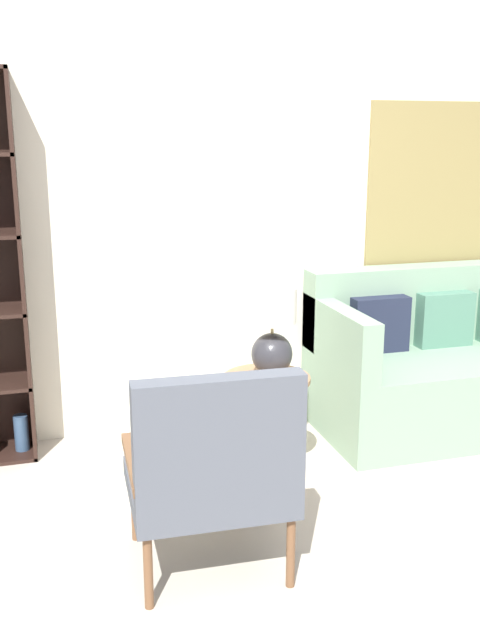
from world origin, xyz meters
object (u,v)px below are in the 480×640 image
at_px(side_table, 266,390).
at_px(table_lamp, 272,328).
at_px(armchair, 214,466).
at_px(couch, 451,366).

distance_m(side_table, table_lamp, 0.32).
distance_m(armchair, side_table, 0.94).
height_order(side_table, table_lamp, table_lamp).
bearing_deg(side_table, table_lamp, 39.50).
bearing_deg(table_lamp, couch, 15.37).
distance_m(armchair, couch, 2.19).
bearing_deg(side_table, armchair, -121.01).
bearing_deg(table_lamp, side_table, -140.50).
height_order(armchair, table_lamp, table_lamp).
xyz_separation_m(armchair, side_table, (0.49, 0.81, -0.02)).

